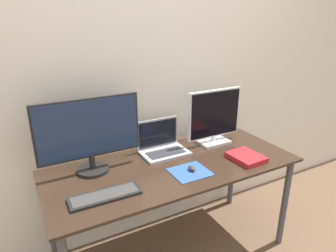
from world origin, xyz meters
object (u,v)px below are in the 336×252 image
Objects in this scene: laptop at (162,144)px; mouse at (192,168)px; monitor_right at (214,118)px; keyboard at (105,196)px; book at (246,157)px; monitor_left at (89,133)px.

laptop is 5.50× the size of mouse.
keyboard is at bearing -161.50° from monitor_right.
mouse is 0.41m from book.
monitor_right is 7.51× the size of mouse.
book is at bearing -85.69° from monitor_right.
monitor_left is 1.93× the size of laptop.
laptop reaches higher than book.
book is at bearing -19.49° from monitor_left.
monitor_right is at bearing 37.75° from mouse.
monitor_right reaches higher than mouse.
keyboard is at bearing -145.82° from laptop.
keyboard is (-0.53, -0.36, -0.05)m from laptop.
monitor_left is at bearing -175.20° from laptop.
laptop is at bearing 4.80° from monitor_left.
monitor_left is 10.64× the size of mouse.
monitor_left is at bearing 180.00° from monitor_right.
monitor_left is at bearing 86.37° from keyboard.
monitor_right is 1.89× the size of book.
monitor_right reaches higher than laptop.
monitor_right is at bearing -5.85° from laptop.
book is (0.03, -0.34, -0.18)m from monitor_right.
monitor_right is at bearing -0.00° from monitor_left.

